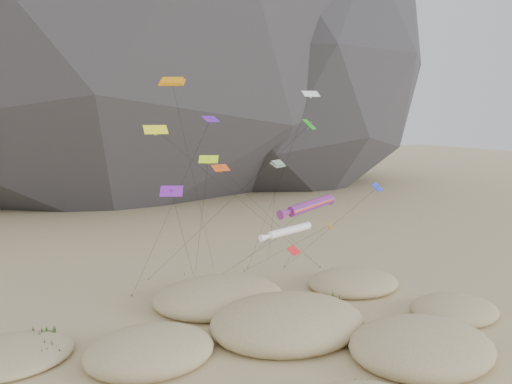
{
  "coord_description": "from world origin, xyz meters",
  "views": [
    {
      "loc": [
        -21.98,
        -36.31,
        21.32
      ],
      "look_at": [
        1.05,
        12.0,
        13.12
      ],
      "focal_mm": 35.0,
      "sensor_mm": 36.0,
      "label": 1
    }
  ],
  "objects": [
    {
      "name": "dunes",
      "position": [
        -0.95,
        2.96,
        0.73
      ],
      "size": [
        53.92,
        38.14,
        4.05
      ],
      "color": "#CCB789",
      "rests_on": "ground"
    },
    {
      "name": "orange_parafoil",
      "position": [
        -6.87,
        15.78,
        24.57
      ],
      "size": [
        10.45,
        13.75,
        25.37
      ],
      "color": "orange",
      "rests_on": "ground"
    },
    {
      "name": "multi_parafoil",
      "position": [
        4.83,
        14.08,
        15.69
      ],
      "size": [
        7.05,
        14.8,
        16.32
      ],
      "color": "#EE4D19",
      "rests_on": "ground"
    },
    {
      "name": "white_tube_kite",
      "position": [
        1.78,
        6.26,
        9.9
      ],
      "size": [
        6.4,
        16.93,
        10.55
      ],
      "color": "white",
      "rests_on": "ground"
    },
    {
      "name": "dune_grass",
      "position": [
        -1.35,
        4.02,
        0.85
      ],
      "size": [
        42.56,
        27.39,
        1.55
      ],
      "color": "black",
      "rests_on": "ground"
    },
    {
      "name": "kite_stakes",
      "position": [
        1.75,
        24.06,
        0.15
      ],
      "size": [
        26.58,
        5.23,
        0.3
      ],
      "color": "#3F2D1E",
      "rests_on": "ground"
    },
    {
      "name": "rainbow_tube_kite",
      "position": [
        5.2,
        7.79,
        11.95
      ],
      "size": [
        8.1,
        20.2,
        12.88
      ],
      "color": "red",
      "rests_on": "ground"
    },
    {
      "name": "ground",
      "position": [
        0.0,
        0.0,
        0.0
      ],
      "size": [
        500.0,
        500.0,
        0.0
      ],
      "primitive_type": "plane",
      "color": "#CCB789",
      "rests_on": "ground"
    },
    {
      "name": "delta_kites",
      "position": [
        1.93,
        11.8,
        15.68
      ],
      "size": [
        26.7,
        20.05,
        24.05
      ],
      "color": "#1B2FE8",
      "rests_on": "ground"
    }
  ]
}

